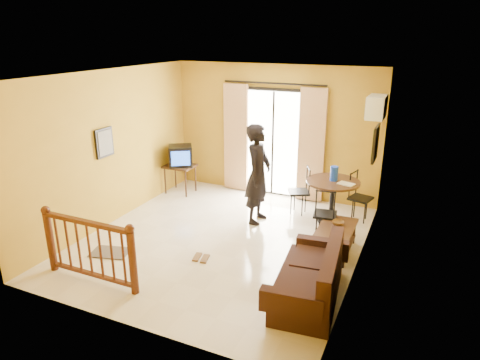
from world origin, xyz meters
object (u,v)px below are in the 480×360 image
at_px(television, 180,156).
at_px(dining_table, 333,189).
at_px(sofa, 312,280).
at_px(standing_person, 258,174).
at_px(coffee_table, 336,235).

distance_m(television, dining_table, 3.40).
height_order(dining_table, sofa, dining_table).
bearing_deg(sofa, dining_table, 91.28).
relative_size(television, standing_person, 0.35).
bearing_deg(television, dining_table, -35.50).
relative_size(coffee_table, sofa, 0.58).
bearing_deg(standing_person, sofa, -142.86).
bearing_deg(television, coffee_table, -51.95).
relative_size(sofa, standing_person, 0.92).
distance_m(dining_table, coffee_table, 1.24).
bearing_deg(standing_person, television, 70.47).
bearing_deg(television, sofa, -68.95).
bearing_deg(coffee_table, sofa, -89.96).
bearing_deg(coffee_table, dining_table, 106.16).
bearing_deg(television, standing_person, -50.89).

